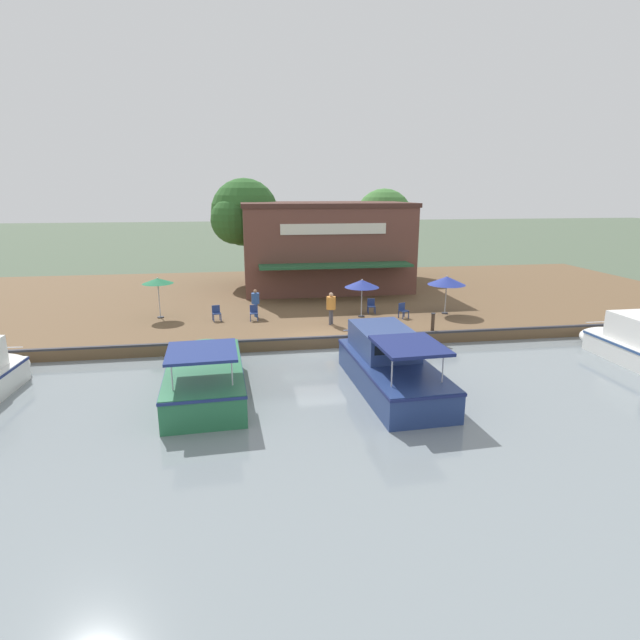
% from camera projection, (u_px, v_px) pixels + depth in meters
% --- Properties ---
extents(ground_plane, '(220.00, 220.00, 0.00)m').
position_uv_depth(ground_plane, '(321.00, 351.00, 24.62)').
color(ground_plane, '#4C5B47').
extents(quay_deck, '(22.00, 56.00, 0.60)m').
position_uv_depth(quay_deck, '(296.00, 299.00, 35.06)').
color(quay_deck, brown).
rests_on(quay_deck, ground).
extents(quay_edge_fender, '(0.20, 50.40, 0.10)m').
position_uv_depth(quay_edge_fender, '(320.00, 337.00, 24.55)').
color(quay_edge_fender, '#2D2D33').
rests_on(quay_edge_fender, quay_deck).
extents(waterfront_restaurant, '(9.58, 12.05, 6.24)m').
position_uv_depth(waterfront_restaurant, '(324.00, 245.00, 36.97)').
color(waterfront_restaurant, brown).
rests_on(waterfront_restaurant, quay_deck).
extents(patio_umbrella_by_entrance, '(1.96, 1.96, 2.20)m').
position_uv_depth(patio_umbrella_by_entrance, '(362.00, 284.00, 28.31)').
color(patio_umbrella_by_entrance, '#B7B7B7').
rests_on(patio_umbrella_by_entrance, quay_deck).
extents(patio_umbrella_far_corner, '(2.19, 2.19, 2.26)m').
position_uv_depth(patio_umbrella_far_corner, '(447.00, 281.00, 29.05)').
color(patio_umbrella_far_corner, '#B7B7B7').
rests_on(patio_umbrella_far_corner, quay_deck).
extents(patio_umbrella_back_row, '(1.73, 1.73, 2.33)m').
position_uv_depth(patio_umbrella_back_row, '(158.00, 281.00, 28.04)').
color(patio_umbrella_back_row, '#B7B7B7').
rests_on(patio_umbrella_back_row, quay_deck).
extents(cafe_chair_mid_patio, '(0.56, 0.56, 0.85)m').
position_uv_depth(cafe_chair_mid_patio, '(403.00, 310.00, 28.42)').
color(cafe_chair_mid_patio, navy).
rests_on(cafe_chair_mid_patio, quay_deck).
extents(cafe_chair_facing_river, '(0.52, 0.52, 0.85)m').
position_uv_depth(cafe_chair_facing_river, '(216.00, 312.00, 27.83)').
color(cafe_chair_facing_river, navy).
rests_on(cafe_chair_facing_river, quay_deck).
extents(cafe_chair_beside_entrance, '(0.45, 0.45, 0.85)m').
position_uv_depth(cafe_chair_beside_entrance, '(254.00, 312.00, 27.91)').
color(cafe_chair_beside_entrance, navy).
rests_on(cafe_chair_beside_entrance, quay_deck).
extents(cafe_chair_back_row_seat, '(0.48, 0.48, 0.85)m').
position_uv_depth(cafe_chair_back_row_seat, '(371.00, 305.00, 29.56)').
color(cafe_chair_back_row_seat, navy).
rests_on(cafe_chair_back_row_seat, quay_deck).
extents(person_mid_patio, '(0.50, 0.50, 1.77)m').
position_uv_depth(person_mid_patio, '(331.00, 304.00, 26.85)').
color(person_mid_patio, '#4C4C56').
rests_on(person_mid_patio, quay_deck).
extents(person_near_entrance, '(0.45, 0.45, 1.60)m').
position_uv_depth(person_near_entrance, '(255.00, 300.00, 28.53)').
color(person_near_entrance, '#2D5193').
rests_on(person_near_entrance, quay_deck).
extents(motorboat_second_along, '(8.15, 2.99, 2.37)m').
position_uv_depth(motorboat_second_along, '(386.00, 362.00, 20.15)').
color(motorboat_second_along, navy).
rests_on(motorboat_second_along, river_water).
extents(motorboat_fourth_along, '(7.76, 3.16, 2.25)m').
position_uv_depth(motorboat_fourth_along, '(205.00, 372.00, 19.66)').
color(motorboat_fourth_along, '#287047').
rests_on(motorboat_fourth_along, river_water).
extents(mooring_post, '(0.22, 0.22, 1.00)m').
position_uv_depth(mooring_post, '(433.00, 322.00, 25.55)').
color(mooring_post, '#473323').
rests_on(mooring_post, quay_deck).
extents(tree_upstream_bank, '(5.07, 4.83, 7.25)m').
position_uv_depth(tree_upstream_bank, '(382.00, 220.00, 41.82)').
color(tree_upstream_bank, brown).
rests_on(tree_upstream_bank, quay_deck).
extents(tree_downstream_bank, '(5.44, 5.18, 8.02)m').
position_uv_depth(tree_downstream_bank, '(242.00, 214.00, 38.43)').
color(tree_downstream_bank, brown).
rests_on(tree_downstream_bank, quay_deck).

